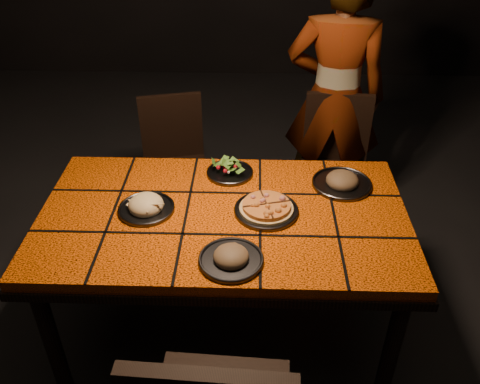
{
  "coord_description": "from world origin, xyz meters",
  "views": [
    {
      "loc": [
        0.13,
        -1.76,
        2.08
      ],
      "look_at": [
        0.07,
        0.06,
        0.82
      ],
      "focal_mm": 38.0,
      "sensor_mm": 36.0,
      "label": 1
    }
  ],
  "objects_px": {
    "diner": "(335,98)",
    "plate_pizza": "(266,209)",
    "dining_table": "(224,227)",
    "chair_far_left": "(175,155)",
    "plate_pasta": "(146,206)",
    "chair_far_right": "(335,158)"
  },
  "relations": [
    {
      "from": "diner",
      "to": "plate_pizza",
      "type": "height_order",
      "value": "diner"
    },
    {
      "from": "dining_table",
      "to": "chair_far_left",
      "type": "relative_size",
      "value": 1.93
    },
    {
      "from": "chair_far_left",
      "to": "plate_pizza",
      "type": "relative_size",
      "value": 2.95
    },
    {
      "from": "chair_far_left",
      "to": "diner",
      "type": "relative_size",
      "value": 0.52
    },
    {
      "from": "dining_table",
      "to": "plate_pasta",
      "type": "relative_size",
      "value": 6.57
    },
    {
      "from": "chair_far_right",
      "to": "diner",
      "type": "relative_size",
      "value": 0.54
    },
    {
      "from": "diner",
      "to": "chair_far_left",
      "type": "bearing_deg",
      "value": 16.41
    },
    {
      "from": "chair_far_left",
      "to": "plate_pizza",
      "type": "xyz_separation_m",
      "value": [
        0.55,
        -0.92,
        0.29
      ]
    },
    {
      "from": "chair_far_right",
      "to": "diner",
      "type": "xyz_separation_m",
      "value": [
        -0.01,
        0.17,
        0.31
      ]
    },
    {
      "from": "chair_far_right",
      "to": "diner",
      "type": "bearing_deg",
      "value": 99.98
    },
    {
      "from": "chair_far_left",
      "to": "diner",
      "type": "height_order",
      "value": "diner"
    },
    {
      "from": "diner",
      "to": "dining_table",
      "type": "bearing_deg",
      "value": 68.78
    },
    {
      "from": "plate_pizza",
      "to": "diner",
      "type": "bearing_deg",
      "value": 68.38
    },
    {
      "from": "dining_table",
      "to": "plate_pasta",
      "type": "xyz_separation_m",
      "value": [
        -0.34,
        0.01,
        0.1
      ]
    },
    {
      "from": "dining_table",
      "to": "chair_far_left",
      "type": "xyz_separation_m",
      "value": [
        -0.36,
        0.93,
        -0.19
      ]
    },
    {
      "from": "chair_far_left",
      "to": "plate_pasta",
      "type": "height_order",
      "value": "chair_far_left"
    },
    {
      "from": "plate_pizza",
      "to": "chair_far_left",
      "type": "bearing_deg",
      "value": 120.73
    },
    {
      "from": "chair_far_right",
      "to": "diner",
      "type": "height_order",
      "value": "diner"
    },
    {
      "from": "chair_far_left",
      "to": "chair_far_right",
      "type": "relative_size",
      "value": 0.96
    },
    {
      "from": "diner",
      "to": "plate_pasta",
      "type": "height_order",
      "value": "diner"
    },
    {
      "from": "chair_far_right",
      "to": "dining_table",
      "type": "bearing_deg",
      "value": -118.98
    },
    {
      "from": "dining_table",
      "to": "chair_far_left",
      "type": "distance_m",
      "value": 1.02
    }
  ]
}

